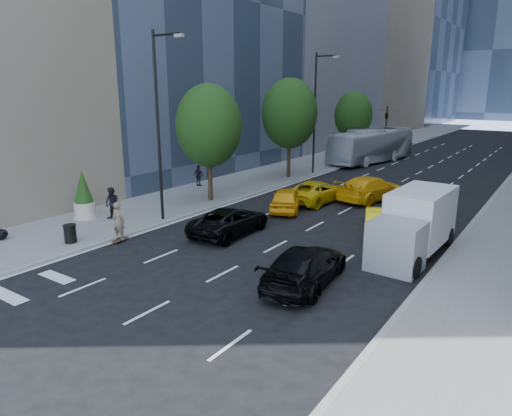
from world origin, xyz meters
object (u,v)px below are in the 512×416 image
Objects in this scene: skateboarder at (119,223)px; city_bus at (372,146)px; black_sedan_mercedes at (305,266)px; box_truck at (415,224)px; trash_can at (70,234)px; black_sedan_lincoln at (230,221)px; planter_shrub at (83,195)px.

city_bus reaches higher than skateboarder.
black_sedan_mercedes is at bearing 175.28° from skateboarder.
box_truck is 7.21× the size of trash_can.
city_bus reaches higher than black_sedan_lincoln.
skateboarder is 2.27m from trash_can.
skateboarder is 31.23m from city_bus.
skateboarder is at bearing -16.53° from planter_shrub.
box_truck is at bearing 16.32° from planter_shrub.
city_bus reaches higher than box_truck.
black_sedan_mercedes is at bearing 11.95° from trash_can.
trash_can is at bearing 4.64° from black_sedan_mercedes.
box_truck is 2.19× the size of planter_shrub.
black_sedan_mercedes is 0.42× the size of city_bus.
box_truck is (8.62, 2.21, 0.76)m from black_sedan_lincoln.
city_bus is 14.60× the size of trash_can.
city_bus reaches higher than planter_shrub.
black_sedan_lincoln is 5.91× the size of trash_can.
box_truck is (12.22, 6.31, 0.50)m from skateboarder.
black_sedan_lincoln is at bearing -35.81° from black_sedan_mercedes.
black_sedan_lincoln is 7.05m from black_sedan_mercedes.
planter_shrub is at bearing -9.87° from black_sedan_mercedes.
black_sedan_lincoln is 0.82× the size of box_truck.
city_bus is 4.42× the size of planter_shrub.
skateboarder is 4.87m from planter_shrub.
black_sedan_mercedes is 6.06× the size of trash_can.
planter_shrub is at bearing -90.96° from city_bus.
box_truck is at bearing -120.76° from black_sedan_mercedes.
black_sedan_lincoln is at bearing -74.73° from city_bus.
skateboarder is 9.83m from black_sedan_mercedes.
black_sedan_lincoln is at bearing 48.46° from trash_can.
city_bus is (-2.80, 27.11, 1.01)m from black_sedan_lincoln.
planter_shrub is (-16.86, -4.94, 0.02)m from box_truck.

